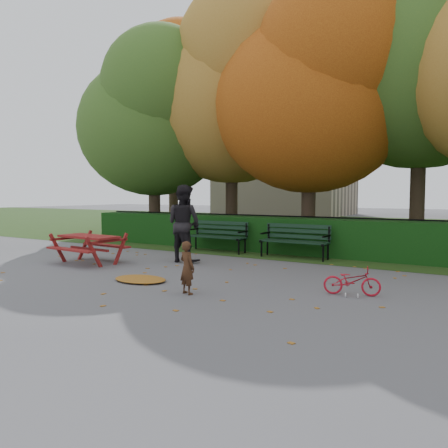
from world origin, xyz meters
The scene contains 18 objects.
ground centered at (0.00, 0.00, 0.00)m, with size 90.00×90.00×0.00m, color slate.
grass_strip centered at (0.00, 14.00, 0.01)m, with size 90.00×90.00×0.00m, color #213C14.
building_left centered at (-9.00, 26.00, 7.50)m, with size 10.00×7.00×15.00m, color tan.
hedge centered at (0.00, 4.50, 0.50)m, with size 13.00×0.90×1.00m, color black.
iron_fence centered at (0.00, 5.30, 0.54)m, with size 14.00×0.04×1.02m.
tree_a centered at (-5.19, 5.58, 4.52)m, with size 5.88×5.60×7.48m.
tree_b centered at (-2.44, 6.75, 5.40)m, with size 6.72×6.40×8.79m.
tree_c centered at (0.83, 5.96, 4.82)m, with size 6.30×6.00×8.00m.
tree_d centered at (3.88, 7.23, 5.98)m, with size 7.14×6.80×9.58m.
tree_f centered at (-7.13, 9.24, 5.69)m, with size 6.93×6.60×9.19m.
bench_left centered at (-1.30, 3.70, 0.52)m, with size 1.80×0.57×0.88m.
bench_right centered at (1.10, 3.70, 0.52)m, with size 1.80×0.57×0.88m.
picnic_table centered at (-2.83, 0.26, 0.53)m, with size 1.66×1.37×0.77m.
leaf_pile centered at (-0.28, -0.71, 0.04)m, with size 1.10×0.76×0.08m, color brown.
leaf_scatter centered at (0.00, 0.30, 0.01)m, with size 9.00×5.70×0.01m, color brown, non-canonical shape.
child centered at (1.14, -1.12, 0.45)m, with size 0.33×0.21×0.90m, color #3E2313.
adult centered at (-1.00, 1.64, 0.95)m, with size 0.92×0.72×1.90m, color black.
bicycle centered at (3.52, 0.24, 0.24)m, with size 0.32×0.92×0.48m, color #B41021.
Camera 1 is at (5.47, -6.96, 1.69)m, focal length 35.00 mm.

